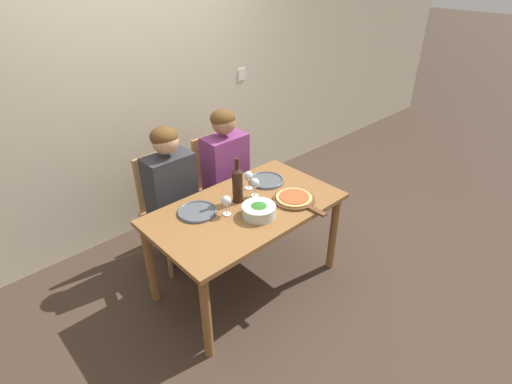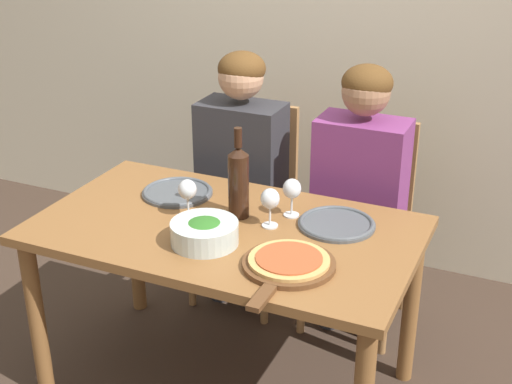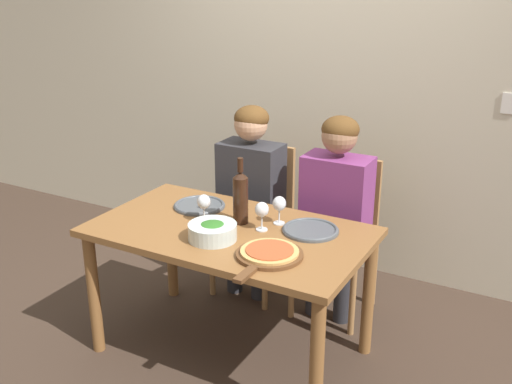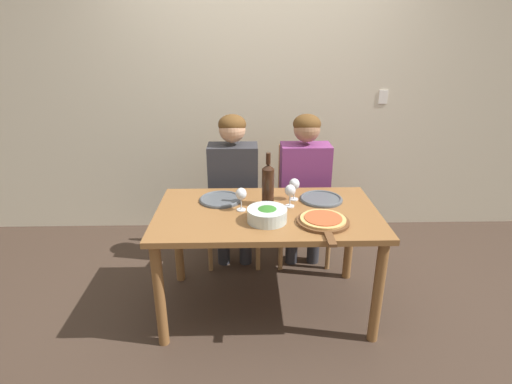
# 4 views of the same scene
# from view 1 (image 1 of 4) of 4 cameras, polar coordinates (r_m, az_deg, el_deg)

# --- Properties ---
(ground_plane) EXTENTS (40.00, 40.00, 0.00)m
(ground_plane) POSITION_cam_1_polar(r_m,az_deg,el_deg) (3.36, -1.30, -12.61)
(ground_plane) COLOR #3D2D23
(back_wall) EXTENTS (10.00, 0.06, 2.70)m
(back_wall) POSITION_cam_1_polar(r_m,az_deg,el_deg) (3.67, -15.89, 14.54)
(back_wall) COLOR beige
(back_wall) RESTS_ON ground
(dining_table) EXTENTS (1.41, 0.81, 0.73)m
(dining_table) POSITION_cam_1_polar(r_m,az_deg,el_deg) (2.96, -1.45, -3.69)
(dining_table) COLOR brown
(dining_table) RESTS_ON ground
(chair_left) EXTENTS (0.42, 0.42, 0.93)m
(chair_left) POSITION_cam_1_polar(r_m,az_deg,el_deg) (3.43, -12.54, -1.83)
(chair_left) COLOR #9E7042
(chair_left) RESTS_ON ground
(chair_right) EXTENTS (0.42, 0.42, 0.93)m
(chair_right) POSITION_cam_1_polar(r_m,az_deg,el_deg) (3.69, -5.20, 1.34)
(chair_right) COLOR #9E7042
(chair_right) RESTS_ON ground
(person_woman) EXTENTS (0.47, 0.51, 1.22)m
(person_woman) POSITION_cam_1_polar(r_m,az_deg,el_deg) (3.23, -11.94, 0.89)
(person_woman) COLOR #28282D
(person_woman) RESTS_ON ground
(person_man) EXTENTS (0.47, 0.51, 1.22)m
(person_man) POSITION_cam_1_polar(r_m,az_deg,el_deg) (3.50, -4.22, 4.02)
(person_man) COLOR #28282D
(person_man) RESTS_ON ground
(wine_bottle) EXTENTS (0.08, 0.08, 0.35)m
(wine_bottle) POSITION_cam_1_polar(r_m,az_deg,el_deg) (2.90, -2.66, 1.15)
(wine_bottle) COLOR black
(wine_bottle) RESTS_ON dining_table
(broccoli_bowl) EXTENTS (0.24, 0.24, 0.09)m
(broccoli_bowl) POSITION_cam_1_polar(r_m,az_deg,el_deg) (2.79, 0.40, -2.65)
(broccoli_bowl) COLOR silver
(broccoli_bowl) RESTS_ON dining_table
(dinner_plate_left) EXTENTS (0.29, 0.29, 0.02)m
(dinner_plate_left) POSITION_cam_1_polar(r_m,az_deg,el_deg) (2.87, -8.40, -2.77)
(dinner_plate_left) COLOR #4C5156
(dinner_plate_left) RESTS_ON dining_table
(dinner_plate_right) EXTENTS (0.29, 0.29, 0.02)m
(dinner_plate_right) POSITION_cam_1_polar(r_m,az_deg,el_deg) (3.23, 1.50, 1.69)
(dinner_plate_right) COLOR #4C5156
(dinner_plate_right) RESTS_ON dining_table
(pizza_on_board) EXTENTS (0.31, 0.45, 0.04)m
(pizza_on_board) POSITION_cam_1_polar(r_m,az_deg,el_deg) (2.98, 5.56, -0.98)
(pizza_on_board) COLOR brown
(pizza_on_board) RESTS_ON dining_table
(wine_glass_left) EXTENTS (0.07, 0.07, 0.15)m
(wine_glass_left) POSITION_cam_1_polar(r_m,az_deg,el_deg) (2.77, -4.25, -1.41)
(wine_glass_left) COLOR silver
(wine_glass_left) RESTS_ON dining_table
(wine_glass_right) EXTENTS (0.07, 0.07, 0.15)m
(wine_glass_right) POSITION_cam_1_polar(r_m,az_deg,el_deg) (3.08, -1.09, 2.19)
(wine_glass_right) COLOR silver
(wine_glass_right) RESTS_ON dining_table
(wine_glass_centre) EXTENTS (0.07, 0.07, 0.15)m
(wine_glass_centre) POSITION_cam_1_polar(r_m,az_deg,el_deg) (2.98, -0.18, 1.16)
(wine_glass_centre) COLOR silver
(wine_glass_centre) RESTS_ON dining_table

